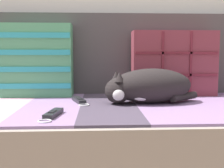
% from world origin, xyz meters
% --- Properties ---
extents(couch, '(1.91, 0.91, 0.39)m').
position_xyz_m(couch, '(-0.00, 0.09, 0.19)').
color(couch, '#3D3838').
rests_on(couch, ground_plane).
extents(sofa_backrest, '(1.87, 0.14, 0.47)m').
position_xyz_m(sofa_backrest, '(0.00, 0.48, 0.63)').
color(sofa_backrest, '#474242').
rests_on(sofa_backrest, couch).
extents(throw_pillow_quilted, '(0.47, 0.14, 0.36)m').
position_xyz_m(throw_pillow_quilted, '(0.38, 0.33, 0.57)').
color(throw_pillow_quilted, brown).
rests_on(throw_pillow_quilted, couch).
extents(throw_pillow_striped, '(0.41, 0.14, 0.40)m').
position_xyz_m(throw_pillow_striped, '(-0.39, 0.33, 0.59)').
color(throw_pillow_striped, '#4C9366').
rests_on(throw_pillow_striped, couch).
extents(sleeping_cat, '(0.46, 0.26, 0.17)m').
position_xyz_m(sleeping_cat, '(0.19, 0.09, 0.47)').
color(sleeping_cat, black).
rests_on(sleeping_cat, couch).
extents(game_remote_near, '(0.10, 0.21, 0.02)m').
position_xyz_m(game_remote_near, '(-0.14, 0.13, 0.40)').
color(game_remote_near, black).
rests_on(game_remote_near, couch).
extents(game_remote_far, '(0.07, 0.20, 0.02)m').
position_xyz_m(game_remote_far, '(-0.22, -0.18, 0.40)').
color(game_remote_far, black).
rests_on(game_remote_far, couch).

